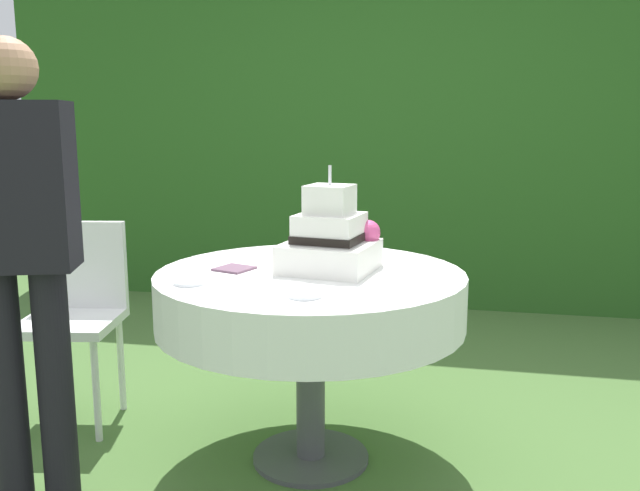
% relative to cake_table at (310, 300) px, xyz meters
% --- Properties ---
extents(ground_plane, '(20.00, 20.00, 0.00)m').
position_rel_cake_table_xyz_m(ground_plane, '(0.00, 0.00, -0.66)').
color(ground_plane, '#476B33').
extents(foliage_hedge, '(5.69, 0.59, 2.58)m').
position_rel_cake_table_xyz_m(foliage_hedge, '(0.00, 2.65, 0.63)').
color(foliage_hedge, '#28561E').
rests_on(foliage_hedge, ground_plane).
extents(cake_table, '(1.18, 1.18, 0.77)m').
position_rel_cake_table_xyz_m(cake_table, '(0.00, 0.00, 0.00)').
color(cake_table, '#4C4C51').
rests_on(cake_table, ground_plane).
extents(wedding_cake, '(0.38, 0.38, 0.40)m').
position_rel_cake_table_xyz_m(wedding_cake, '(0.07, 0.04, 0.23)').
color(wedding_cake, white).
rests_on(wedding_cake, cake_table).
extents(serving_plate_near, '(0.11, 0.11, 0.01)m').
position_rel_cake_table_xyz_m(serving_plate_near, '(0.06, -0.37, 0.12)').
color(serving_plate_near, white).
rests_on(serving_plate_near, cake_table).
extents(serving_plate_far, '(0.11, 0.11, 0.01)m').
position_rel_cake_table_xyz_m(serving_plate_far, '(-0.37, -0.28, 0.12)').
color(serving_plate_far, white).
rests_on(serving_plate_far, cake_table).
extents(napkin_stack, '(0.16, 0.16, 0.01)m').
position_rel_cake_table_xyz_m(napkin_stack, '(-0.30, -0.02, 0.11)').
color(napkin_stack, '#6B4C60').
rests_on(napkin_stack, cake_table).
extents(garden_chair, '(0.46, 0.46, 0.89)m').
position_rel_cake_table_xyz_m(garden_chair, '(-1.11, 0.18, -0.12)').
color(garden_chair, white).
rests_on(garden_chair, ground_plane).
extents(standing_person, '(0.40, 0.30, 1.60)m').
position_rel_cake_table_xyz_m(standing_person, '(-0.88, -0.50, 0.27)').
color(standing_person, black).
rests_on(standing_person, ground_plane).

